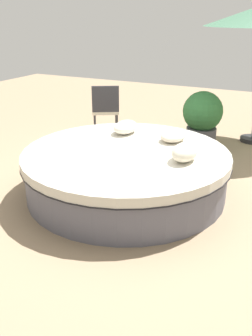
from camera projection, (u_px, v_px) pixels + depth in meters
The scene contains 7 objects.
ground_plane at pixel (126, 192), 5.13m from camera, with size 16.00×16.00×0.00m, color #9E8466.
round_bed at pixel (126, 172), 5.01m from camera, with size 2.72×2.72×0.60m.
throw_pillow_0 at pixel (185, 152), 4.55m from camera, with size 0.46×0.29×0.22m, color beige.
throw_pillow_1 at pixel (173, 136), 5.27m from camera, with size 0.44×0.33×0.15m, color beige.
throw_pillow_2 at pixel (125, 127), 5.60m from camera, with size 0.47×0.32×0.19m, color silver.
patio_chair at pixel (105, 106), 7.40m from camera, with size 0.70×0.70×0.98m.
planter at pixel (202, 118), 6.51m from camera, with size 0.69×0.69×1.04m.
Camera 1 is at (4.13, 2.06, 2.27)m, focal length 40.22 mm.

